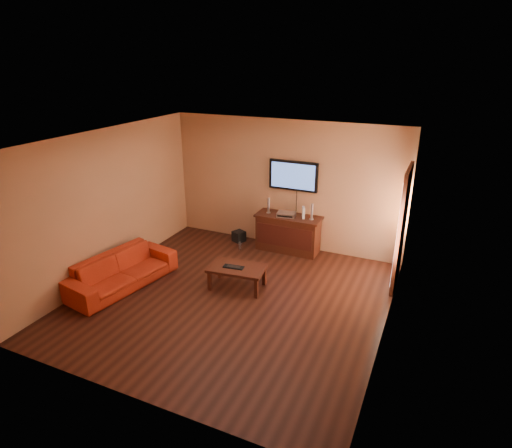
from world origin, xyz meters
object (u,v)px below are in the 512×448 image
Objects in this scene: media_console at (288,233)px; coffee_table at (237,270)px; speaker_right at (312,212)px; sofa at (121,266)px; keyboard at (234,267)px; av_receiver at (286,214)px; television at (293,176)px; bottle at (240,246)px; game_console at (303,212)px; subwoofer at (239,236)px; speaker_left at (269,206)px.

media_console is 1.86m from coffee_table.
coffee_table is 3.13× the size of speaker_right.
sofa is 2.00m from keyboard.
av_receiver reaches higher than sofa.
television is 1.86m from bottle.
coffee_table is (-0.28, -1.84, -0.04)m from media_console.
sofa is at bearing -127.71° from television.
television reaches higher than bottle.
bottle is (-1.24, -0.42, -0.80)m from game_console.
sofa is 8.59× the size of subwoofer.
coffee_table is at bearing -97.69° from television.
game_console reaches higher than av_receiver.
speaker_right is 1.45× the size of game_console.
speaker_right is at bearing 0.59° from media_console.
subwoofer is at bearing 113.79° from keyboard.
speaker_left is (-0.17, 1.85, 0.58)m from coffee_table.
speaker_left reaches higher than game_console.
speaker_right is (0.49, 0.01, 0.54)m from media_console.
media_console is 1.21m from television.
television reaches higher than subwoofer.
television is 3.14× the size of speaker_left.
bottle is 1.63m from keyboard.
av_receiver is at bearing -5.51° from speaker_left.
sofa is 5.46× the size of av_receiver.
subwoofer is 2.08m from keyboard.
sofa is at bearing -156.56° from game_console.
bottle is (-1.42, -0.40, -0.84)m from speaker_right.
av_receiver is 1.57× the size of subwoofer.
av_receiver is at bearing 22.24° from bottle.
coffee_table is 0.09m from keyboard.
speaker_right reaches higher than av_receiver.
speaker_right reaches higher than subwoofer.
sofa is at bearing -137.78° from av_receiver.
game_console is (2.50, 2.64, 0.50)m from sofa.
subwoofer reaches higher than bottle.
speaker_left is at bearing 179.16° from media_console.
coffee_table is 4.53× the size of game_console.
speaker_left reaches higher than media_console.
speaker_left is 0.89× the size of av_receiver.
sofa is 10.56× the size of bottle.
speaker_right is at bearing -0.09° from speaker_left.
media_console is 0.73m from speaker_right.
media_console reaches higher than keyboard.
speaker_right is 1.84m from subwoofer.
television reaches higher than game_console.
media_console is at bearing -90.00° from television.
coffee_table is at bearing -57.75° from sofa.
subwoofer is (-1.16, -0.00, -0.27)m from media_console.
coffee_table is 2.05m from subwoofer.
subwoofer is (-0.88, 1.84, -0.23)m from coffee_table.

